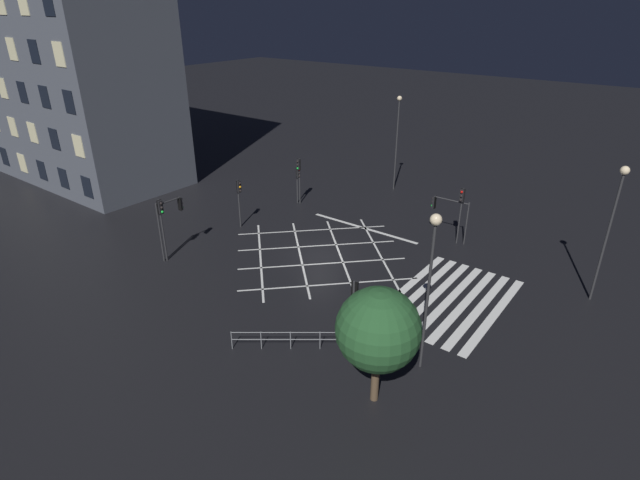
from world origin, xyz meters
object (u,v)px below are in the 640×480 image
(traffic_light_nw_cross, at_px, (162,218))
(traffic_light_sw_main, at_px, (354,303))
(traffic_light_se_cross, at_px, (447,209))
(traffic_light_ne_main, at_px, (299,172))
(traffic_light_median_north, at_px, (239,194))
(traffic_light_nw_main, at_px, (171,215))
(traffic_light_se_main, at_px, (461,205))
(street_lamp_far, at_px, (397,130))
(traffic_light_ne_cross, at_px, (298,177))
(street_lamp_east, at_px, (431,262))
(street_lamp_west, at_px, (614,211))
(street_tree_near, at_px, (378,330))

(traffic_light_nw_cross, xyz_separation_m, traffic_light_sw_main, (-0.81, -15.76, -0.10))
(traffic_light_se_cross, xyz_separation_m, traffic_light_sw_main, (-15.53, -2.16, 0.65))
(traffic_light_ne_main, distance_m, traffic_light_median_north, 6.73)
(traffic_light_nw_cross, xyz_separation_m, traffic_light_nw_main, (0.88, 0.16, -0.08))
(traffic_light_se_main, bearing_deg, traffic_light_se_cross, -101.76)
(street_lamp_far, bearing_deg, traffic_light_median_north, 160.84)
(traffic_light_median_north, bearing_deg, traffic_light_sw_main, -26.60)
(traffic_light_ne_main, xyz_separation_m, traffic_light_ne_cross, (0.04, 0.15, -0.54))
(traffic_light_sw_main, height_order, street_lamp_east, street_lamp_east)
(street_lamp_east, distance_m, street_lamp_far, 25.61)
(traffic_light_se_cross, bearing_deg, traffic_light_ne_cross, 3.67)
(street_lamp_west, bearing_deg, street_tree_near, 158.24)
(traffic_light_sw_main, xyz_separation_m, traffic_light_nw_main, (1.69, 15.92, 0.02))
(traffic_light_se_main, distance_m, street_lamp_west, 10.14)
(street_lamp_west, relative_size, street_tree_near, 1.48)
(street_lamp_west, bearing_deg, traffic_light_se_main, 75.91)
(traffic_light_median_north, xyz_separation_m, street_lamp_west, (5.01, -24.24, 2.92))
(traffic_light_ne_main, xyz_separation_m, street_lamp_west, (-1.71, -23.82, 2.79))
(traffic_light_nw_cross, distance_m, street_lamp_west, 27.17)
(traffic_light_ne_main, height_order, street_lamp_west, street_lamp_west)
(traffic_light_se_cross, distance_m, traffic_light_ne_cross, 13.40)
(traffic_light_nw_cross, relative_size, street_lamp_east, 0.55)
(traffic_light_nw_cross, bearing_deg, traffic_light_median_north, 90.34)
(traffic_light_sw_main, distance_m, street_lamp_west, 15.65)
(traffic_light_se_main, xyz_separation_m, street_lamp_west, (-2.38, -9.49, 2.65))
(traffic_light_sw_main, distance_m, traffic_light_ne_cross, 21.38)
(traffic_light_nw_cross, relative_size, traffic_light_ne_main, 1.10)
(street_tree_near, bearing_deg, traffic_light_se_main, 11.56)
(traffic_light_nw_cross, distance_m, traffic_light_ne_cross, 13.90)
(traffic_light_median_north, height_order, street_lamp_west, street_lamp_west)
(traffic_light_ne_cross, height_order, street_lamp_far, street_lamp_far)
(traffic_light_ne_main, bearing_deg, traffic_light_ne_cross, -105.84)
(traffic_light_se_main, relative_size, street_lamp_east, 0.53)
(traffic_light_nw_cross, distance_m, street_lamp_far, 22.83)
(traffic_light_se_cross, relative_size, traffic_light_sw_main, 0.76)
(traffic_light_se_cross, relative_size, street_lamp_west, 0.40)
(street_lamp_east, xyz_separation_m, street_lamp_west, (11.65, -5.32, -0.09))
(street_lamp_west, distance_m, street_tree_near, 16.17)
(traffic_light_nw_cross, height_order, street_tree_near, street_tree_near)
(traffic_light_nw_cross, bearing_deg, street_tree_near, -8.72)
(traffic_light_nw_cross, height_order, traffic_light_ne_main, traffic_light_nw_cross)
(street_lamp_far, bearing_deg, traffic_light_sw_main, -155.18)
(traffic_light_median_north, bearing_deg, street_lamp_far, 70.84)
(traffic_light_median_north, relative_size, street_tree_near, 0.69)
(street_lamp_west, height_order, street_lamp_far, street_lamp_far)
(street_lamp_west, distance_m, street_lamp_far, 21.49)
(traffic_light_se_cross, xyz_separation_m, street_lamp_far, (7.37, 8.43, 3.19))
(traffic_light_se_cross, distance_m, traffic_light_nw_cross, 20.06)
(traffic_light_ne_cross, xyz_separation_m, street_tree_near, (-16.67, -18.01, 1.39))
(traffic_light_se_main, distance_m, traffic_light_nw_main, 20.16)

